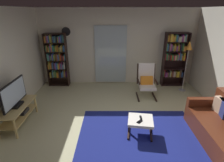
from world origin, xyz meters
TOP-DOWN VIEW (x-y plane):
  - ground_plane at (0.00, 0.00)m, footprint 7.02×7.02m
  - wall_back at (0.00, 2.90)m, footprint 5.60×0.06m
  - glass_door_panel at (-0.24, 2.83)m, footprint 1.10×0.01m
  - area_rug at (0.41, -0.09)m, footprint 2.61×1.86m
  - tv_stand at (-2.37, 0.31)m, footprint 0.47×1.14m
  - television at (-2.37, 0.29)m, footprint 0.20×0.96m
  - bookshelf_near_tv at (-2.08, 2.67)m, footprint 0.70×0.30m
  - bookshelf_near_sofa at (1.96, 2.68)m, footprint 0.77×0.30m
  - lounge_armchair at (0.87, 1.76)m, footprint 0.56×0.65m
  - ottoman at (0.42, -0.09)m, footprint 0.58×0.55m
  - tv_remote at (0.43, -0.04)m, footprint 0.04×0.14m
  - cell_phone at (0.38, -0.18)m, footprint 0.15×0.15m
  - floor_lamp_by_shelf at (2.18, 2.18)m, footprint 0.22×0.22m
  - wall_clock at (-1.72, 2.82)m, footprint 0.29×0.03m

SIDE VIEW (x-z plane):
  - ground_plane at x=0.00m, z-range 0.00..0.00m
  - area_rug at x=0.41m, z-range 0.00..0.01m
  - ottoman at x=0.42m, z-range 0.12..0.49m
  - tv_stand at x=-2.37m, z-range 0.08..0.56m
  - cell_phone at x=0.38m, z-range 0.37..0.38m
  - tv_remote at x=0.43m, z-range 0.37..0.39m
  - lounge_armchair at x=0.87m, z-range 0.02..1.05m
  - television at x=-2.37m, z-range 0.47..1.06m
  - bookshelf_near_tv at x=-2.08m, z-range 0.08..1.90m
  - bookshelf_near_sofa at x=1.96m, z-range 0.10..1.95m
  - glass_door_panel at x=-0.24m, z-range 0.05..2.05m
  - wall_back at x=0.00m, z-range 0.00..2.60m
  - floor_lamp_by_shelf at x=2.18m, z-range 0.52..2.16m
  - wall_clock at x=-1.72m, z-range 1.71..2.00m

